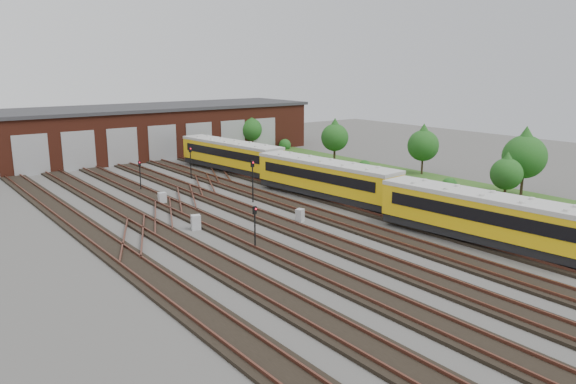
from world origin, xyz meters
TOP-DOWN VIEW (x-y plane):
  - ground at (0.00, 0.00)m, footprint 120.00×120.00m
  - track_network at (-0.17, 0.59)m, footprint 30.40×70.00m
  - maintenance_shed at (-0.01, 39.97)m, footprint 51.00×12.50m
  - grass_verge at (19.00, 10.00)m, footprint 8.00×55.00m
  - metro_train at (6.00, 7.04)m, footprint 4.19×47.06m
  - signal_mast_0 at (-6.71, -0.94)m, footprint 0.28×0.27m
  - signal_mast_1 at (-5.71, 19.91)m, footprint 0.25×0.24m
  - signal_mast_2 at (0.75, 22.29)m, footprint 0.26×0.25m
  - signal_mast_3 at (0.25, 9.88)m, footprint 0.28×0.27m
  - relay_cabinet_0 at (-7.55, 5.46)m, footprint 0.78×0.71m
  - relay_cabinet_1 at (-6.34, 13.77)m, footprint 0.67×0.57m
  - relay_cabinet_2 at (-0.32, 2.60)m, footprint 0.75×0.70m
  - relay_cabinet_3 at (6.48, 23.11)m, footprint 0.72×0.66m
  - relay_cabinet_4 at (13.78, 8.23)m, footprint 0.66×0.61m
  - tree_0 at (16.00, 34.37)m, footprint 3.16×3.16m
  - tree_1 at (18.98, 20.53)m, footprint 3.26×3.26m
  - tree_2 at (21.72, 9.43)m, footprint 3.32×3.32m
  - tree_3 at (17.27, -3.27)m, footprint 2.70×2.70m
  - tree_4 at (20.68, -2.77)m, footprint 3.83×3.83m
  - bush_0 at (17.25, 2.44)m, footprint 1.52×1.52m
  - bush_1 at (18.73, 15.15)m, footprint 1.28×1.28m
  - bush_2 at (20.88, 33.11)m, footprint 1.68×1.68m

SIDE VIEW (x-z plane):
  - ground at x=0.00m, z-range 0.00..0.00m
  - grass_verge at x=19.00m, z-range 0.00..0.05m
  - track_network at x=-0.17m, z-range -0.06..0.27m
  - relay_cabinet_4 at x=13.78m, z-range 0.00..0.88m
  - relay_cabinet_3 at x=6.48m, z-range 0.00..0.99m
  - relay_cabinet_2 at x=-0.32m, z-range 0.00..1.00m
  - relay_cabinet_1 at x=-6.34m, z-range 0.00..1.04m
  - relay_cabinet_0 at x=-7.55m, z-range 0.00..1.08m
  - bush_1 at x=18.73m, z-range 0.00..1.28m
  - bush_0 at x=17.25m, z-range 0.00..1.52m
  - bush_2 at x=20.88m, z-range 0.00..1.68m
  - signal_mast_1 at x=-5.71m, z-range 0.41..3.27m
  - signal_mast_0 at x=-6.71m, z-range 0.42..3.33m
  - metro_train at x=6.00m, z-range 0.37..3.44m
  - signal_mast_2 at x=0.75m, z-range 0.46..3.77m
  - signal_mast_3 at x=0.25m, z-range 0.50..4.14m
  - tree_3 at x=17.27m, z-range 0.64..5.10m
  - maintenance_shed at x=-0.01m, z-range 0.03..6.38m
  - tree_0 at x=16.00m, z-range 0.75..5.98m
  - tree_1 at x=18.98m, z-range 0.77..6.18m
  - tree_2 at x=21.72m, z-range 0.78..6.29m
  - tree_4 at x=20.68m, z-range 0.91..7.26m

